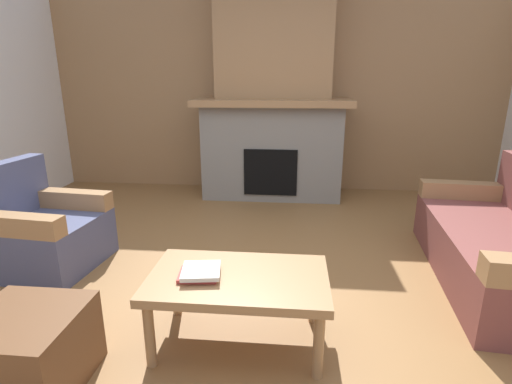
% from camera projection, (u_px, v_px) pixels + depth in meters
% --- Properties ---
extents(ground, '(9.00, 9.00, 0.00)m').
position_uv_depth(ground, '(251.00, 303.00, 2.67)').
color(ground, brown).
extents(wall_back_wood_panel, '(6.00, 0.12, 2.70)m').
position_uv_depth(wall_back_wood_panel, '(275.00, 87.00, 5.15)').
color(wall_back_wood_panel, '#997047').
rests_on(wall_back_wood_panel, ground).
extents(fireplace, '(1.90, 0.82, 2.70)m').
position_uv_depth(fireplace, '(273.00, 104.00, 4.85)').
color(fireplace, gray).
rests_on(fireplace, ground).
extents(couch, '(1.01, 1.87, 0.85)m').
position_uv_depth(couch, '(508.00, 246.00, 2.89)').
color(couch, brown).
rests_on(couch, ground).
extents(armchair, '(0.83, 0.83, 0.85)m').
position_uv_depth(armchair, '(42.00, 231.00, 3.14)').
color(armchair, '#474C6B').
rests_on(armchair, ground).
extents(coffee_table, '(1.00, 0.60, 0.43)m').
position_uv_depth(coffee_table, '(238.00, 284.00, 2.18)').
color(coffee_table, '#997047').
rests_on(coffee_table, ground).
extents(ottoman, '(0.52, 0.52, 0.40)m').
position_uv_depth(ottoman, '(28.00, 351.00, 1.91)').
color(ottoman, brown).
rests_on(ottoman, ground).
extents(book_stack_near_edge, '(0.25, 0.24, 0.05)m').
position_uv_depth(book_stack_near_edge, '(200.00, 272.00, 2.15)').
color(book_stack_near_edge, '#B23833').
rests_on(book_stack_near_edge, coffee_table).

